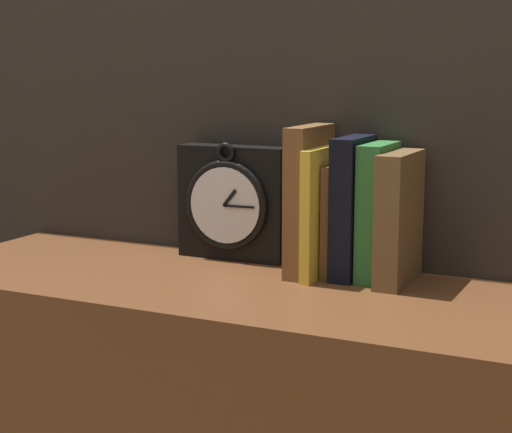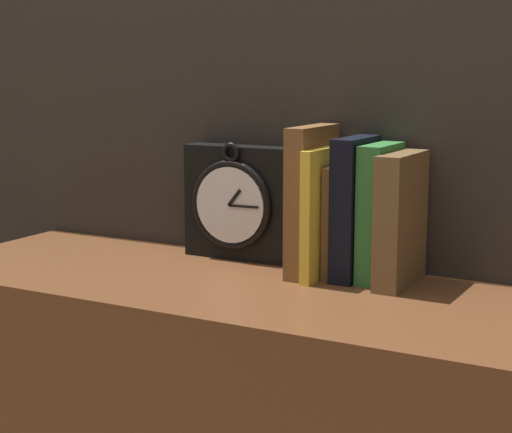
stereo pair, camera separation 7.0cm
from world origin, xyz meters
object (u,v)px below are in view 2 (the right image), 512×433
at_px(book_slot2_brown, 340,220).
at_px(book_slot4_green, 380,213).
at_px(book_slot0_brown, 312,201).
at_px(book_slot1_yellow, 325,212).
at_px(book_slot5_brown, 401,220).
at_px(clock, 238,202).
at_px(book_slot3_black, 355,208).

relative_size(book_slot2_brown, book_slot4_green, 0.84).
height_order(book_slot0_brown, book_slot1_yellow, book_slot0_brown).
xyz_separation_m(book_slot4_green, book_slot5_brown, (0.04, -0.01, -0.01)).
bearing_deg(book_slot1_yellow, book_slot2_brown, 44.52).
xyz_separation_m(clock, book_slot5_brown, (0.32, -0.04, 0.00)).
bearing_deg(book_slot2_brown, book_slot5_brown, -7.30).
relative_size(book_slot0_brown, book_slot1_yellow, 1.16).
relative_size(book_slot1_yellow, book_slot2_brown, 1.15).
bearing_deg(clock, book_slot4_green, -5.58).
height_order(book_slot3_black, book_slot5_brown, book_slot3_black).
distance_m(clock, book_slot1_yellow, 0.20).
bearing_deg(book_slot3_black, book_slot1_yellow, -163.54).
height_order(book_slot4_green, book_slot5_brown, book_slot4_green).
relative_size(clock, book_slot3_black, 0.92).
height_order(clock, book_slot4_green, book_slot4_green).
xyz_separation_m(clock, book_slot2_brown, (0.21, -0.03, -0.01)).
distance_m(book_slot4_green, book_slot5_brown, 0.04).
distance_m(book_slot1_yellow, book_slot5_brown, 0.13).
bearing_deg(book_slot0_brown, book_slot2_brown, 16.69).
height_order(clock, book_slot1_yellow, book_slot1_yellow).
height_order(book_slot0_brown, book_slot3_black, book_slot0_brown).
xyz_separation_m(book_slot2_brown, book_slot3_black, (0.03, -0.00, 0.02)).
bearing_deg(book_slot0_brown, book_slot1_yellow, -11.71).
xyz_separation_m(book_slot0_brown, book_slot5_brown, (0.16, -0.00, -0.02)).
relative_size(clock, book_slot4_green, 0.96).
xyz_separation_m(book_slot2_brown, book_slot5_brown, (0.11, -0.01, 0.01)).
height_order(clock, book_slot3_black, book_slot3_black).
bearing_deg(book_slot2_brown, clock, 172.76).
height_order(book_slot0_brown, book_slot4_green, book_slot0_brown).
bearing_deg(clock, book_slot1_yellow, -13.47).
bearing_deg(book_slot4_green, book_slot0_brown, -173.65).
height_order(book_slot2_brown, book_slot5_brown, book_slot5_brown).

